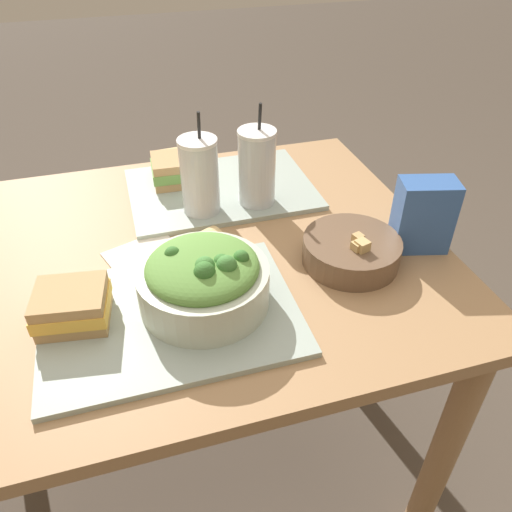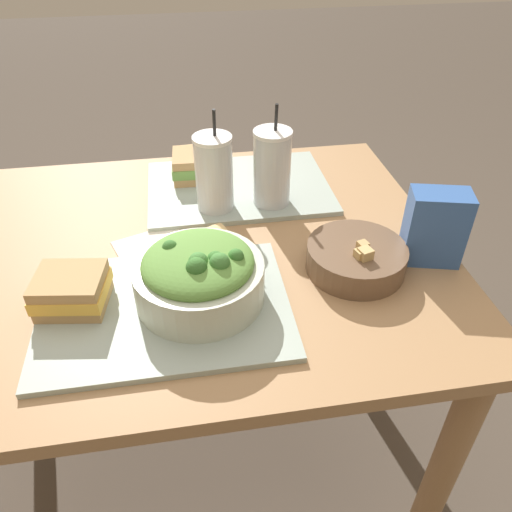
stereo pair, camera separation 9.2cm
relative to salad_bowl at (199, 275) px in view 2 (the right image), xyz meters
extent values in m
plane|color=#4C4238|center=(-0.04, 0.17, -0.80)|extent=(12.00, 12.00, 0.00)
cube|color=#A37A51|center=(-0.04, 0.17, -0.08)|extent=(1.13, 0.85, 0.03)
cylinder|color=#A37A51|center=(0.46, -0.19, -0.45)|extent=(0.06, 0.06, 0.71)
cylinder|color=#A37A51|center=(-0.55, 0.54, -0.45)|extent=(0.06, 0.06, 0.71)
cylinder|color=#A37A51|center=(0.46, 0.54, -0.45)|extent=(0.06, 0.06, 0.71)
cube|color=#99A89E|center=(-0.06, -0.01, -0.06)|extent=(0.44, 0.31, 0.01)
cube|color=#99A89E|center=(0.12, 0.39, -0.06)|extent=(0.44, 0.31, 0.01)
cylinder|color=beige|center=(0.00, 0.00, -0.02)|extent=(0.23, 0.23, 0.07)
ellipsoid|color=#5B8E3D|center=(0.00, 0.00, 0.03)|extent=(0.19, 0.19, 0.05)
sphere|color=#38702D|center=(0.06, -0.01, 0.04)|extent=(0.03, 0.03, 0.03)
sphere|color=#38702D|center=(-0.04, 0.03, 0.04)|extent=(0.03, 0.03, 0.03)
sphere|color=#38702D|center=(0.03, -0.02, 0.04)|extent=(0.03, 0.03, 0.03)
sphere|color=#427F38|center=(0.00, -0.02, 0.05)|extent=(0.03, 0.03, 0.03)
sphere|color=#38702D|center=(0.00, -0.04, 0.05)|extent=(0.04, 0.04, 0.04)
sphere|color=#427F38|center=(0.03, -0.03, 0.05)|extent=(0.03, 0.03, 0.03)
cube|color=beige|center=(0.00, 0.02, 0.03)|extent=(0.05, 0.06, 0.01)
cube|color=beige|center=(-0.04, -0.03, 0.03)|extent=(0.05, 0.05, 0.01)
cylinder|color=brown|center=(0.30, 0.05, -0.04)|extent=(0.19, 0.19, 0.05)
cylinder|color=brown|center=(0.30, 0.05, -0.02)|extent=(0.17, 0.17, 0.01)
cube|color=tan|center=(0.31, 0.04, -0.01)|extent=(0.02, 0.02, 0.02)
cube|color=tan|center=(0.30, 0.01, 0.00)|extent=(0.03, 0.03, 0.02)
cube|color=tan|center=(0.30, 0.02, -0.01)|extent=(0.02, 0.02, 0.02)
cube|color=tan|center=(-0.22, 0.02, -0.04)|extent=(0.13, 0.11, 0.02)
cube|color=#EFB742|center=(-0.22, 0.02, -0.02)|extent=(0.13, 0.12, 0.02)
cube|color=tan|center=(-0.22, 0.02, 0.00)|extent=(0.13, 0.11, 0.02)
cylinder|color=tan|center=(-0.01, 0.11, -0.02)|extent=(0.15, 0.11, 0.06)
cylinder|color=beige|center=(0.05, 0.14, -0.02)|extent=(0.03, 0.05, 0.05)
cube|color=tan|center=(0.03, 0.45, -0.04)|extent=(0.12, 0.11, 0.02)
cube|color=#6B9E47|center=(0.03, 0.45, -0.02)|extent=(0.13, 0.11, 0.02)
cube|color=tan|center=(0.03, 0.45, 0.00)|extent=(0.12, 0.11, 0.02)
cylinder|color=tan|center=(0.04, 0.52, -0.02)|extent=(0.12, 0.07, 0.06)
cylinder|color=beige|center=(0.10, 0.52, -0.02)|extent=(0.01, 0.05, 0.05)
cylinder|color=silver|center=(0.06, 0.30, 0.03)|extent=(0.08, 0.08, 0.16)
cylinder|color=black|center=(0.06, 0.30, 0.02)|extent=(0.07, 0.07, 0.13)
cylinder|color=white|center=(0.06, 0.30, 0.11)|extent=(0.08, 0.08, 0.01)
cylinder|color=black|center=(0.06, 0.30, 0.14)|extent=(0.01, 0.02, 0.07)
cylinder|color=silver|center=(0.19, 0.30, 0.03)|extent=(0.08, 0.08, 0.17)
cylinder|color=maroon|center=(0.19, 0.30, 0.02)|extent=(0.07, 0.07, 0.14)
cylinder|color=white|center=(0.19, 0.30, 0.12)|extent=(0.08, 0.08, 0.01)
cylinder|color=black|center=(0.19, 0.30, 0.15)|extent=(0.01, 0.02, 0.07)
cube|color=#335BA3|center=(0.46, 0.06, 0.01)|extent=(0.12, 0.09, 0.15)
cube|color=silver|center=(-0.09, 0.19, -0.06)|extent=(0.17, 0.14, 0.00)
camera|label=1|loc=(-0.10, -0.65, 0.55)|focal=35.00mm
camera|label=2|loc=(-0.01, -0.67, 0.55)|focal=35.00mm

